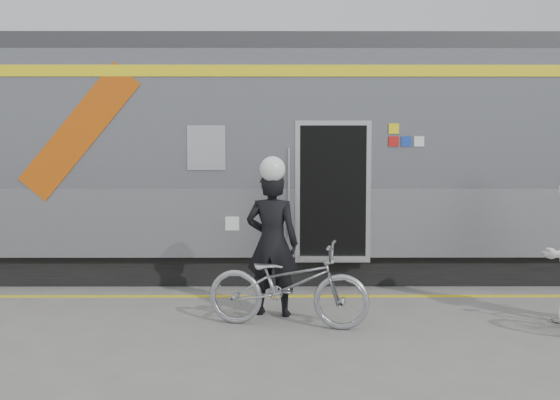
{
  "coord_description": "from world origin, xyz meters",
  "views": [
    {
      "loc": [
        -0.62,
        -6.67,
        2.08
      ],
      "look_at": [
        -0.6,
        1.6,
        1.5
      ],
      "focal_mm": 38.0,
      "sensor_mm": 36.0,
      "label": 1
    }
  ],
  "objects": [
    {
      "name": "ground",
      "position": [
        0.0,
        0.0,
        0.0
      ],
      "size": [
        90.0,
        90.0,
        0.0
      ],
      "primitive_type": "plane",
      "color": "slate",
      "rests_on": "ground"
    },
    {
      "name": "train",
      "position": [
        -1.95,
        4.19,
        2.05
      ],
      "size": [
        24.0,
        3.17,
        4.1
      ],
      "color": "black",
      "rests_on": "ground"
    },
    {
      "name": "helmet_man",
      "position": [
        -0.7,
        1.11,
        2.09
      ],
      "size": [
        0.33,
        0.33,
        0.33
      ],
      "primitive_type": "sphere",
      "color": "white",
      "rests_on": "man"
    },
    {
      "name": "man",
      "position": [
        -0.7,
        1.11,
        0.96
      ],
      "size": [
        0.78,
        0.59,
        1.92
      ],
      "primitive_type": "imported",
      "rotation": [
        0.0,
        0.0,
        2.94
      ],
      "color": "black",
      "rests_on": "ground"
    },
    {
      "name": "safety_strip",
      "position": [
        0.0,
        2.15,
        0.0
      ],
      "size": [
        24.0,
        0.12,
        0.01
      ],
      "primitive_type": "cube",
      "color": "yellow",
      "rests_on": "ground"
    },
    {
      "name": "bicycle_left",
      "position": [
        -0.5,
        0.56,
        0.53
      ],
      "size": [
        2.12,
        1.1,
        1.06
      ],
      "primitive_type": "imported",
      "rotation": [
        0.0,
        0.0,
        1.37
      ],
      "color": "#9A9DA2",
      "rests_on": "ground"
    }
  ]
}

